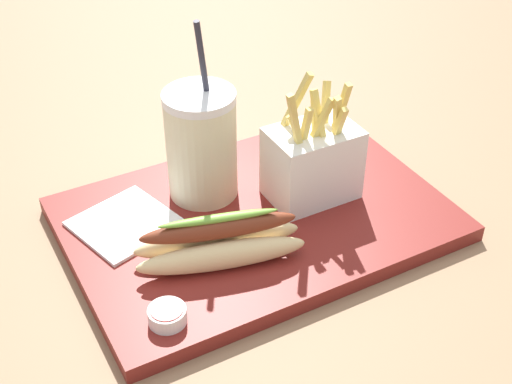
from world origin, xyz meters
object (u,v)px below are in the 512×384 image
fries_basket (312,161)px  hot_dog_1 (219,242)px  soda_cup (201,144)px  ketchup_cup_2 (167,315)px  ketchup_cup_1 (293,143)px  napkin_stack (125,224)px

fries_basket → hot_dog_1: size_ratio=0.85×
soda_cup → ketchup_cup_2: size_ratio=5.80×
soda_cup → hot_dog_1: size_ratio=1.17×
soda_cup → ketchup_cup_1: size_ratio=7.18×
fries_basket → hot_dog_1: (-0.15, -0.05, -0.03)m
ketchup_cup_1 → soda_cup: bearing=-169.3°
fries_basket → ketchup_cup_1: (0.03, 0.10, -0.04)m
fries_basket → hot_dog_1: 0.16m
fries_basket → hot_dog_1: fries_basket is taller
fries_basket → ketchup_cup_1: size_ratio=5.23×
fries_basket → napkin_stack: fries_basket is taller
ketchup_cup_1 → ketchup_cup_2: bearing=-142.3°
hot_dog_1 → napkin_stack: hot_dog_1 is taller
hot_dog_1 → ketchup_cup_2: bearing=-146.0°
hot_dog_1 → ketchup_cup_1: bearing=39.4°
soda_cup → napkin_stack: 0.13m
hot_dog_1 → ketchup_cup_1: hot_dog_1 is taller
ketchup_cup_2 → napkin_stack: bearing=84.4°
ketchup_cup_1 → napkin_stack: (-0.25, -0.04, -0.01)m
ketchup_cup_2 → soda_cup: bearing=55.4°
soda_cup → ketchup_cup_2: (-0.12, -0.18, -0.06)m
fries_basket → ketchup_cup_2: fries_basket is taller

